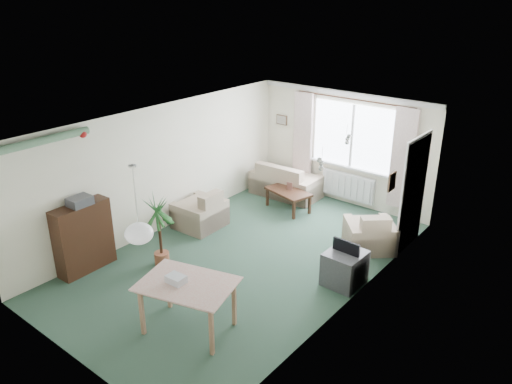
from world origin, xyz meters
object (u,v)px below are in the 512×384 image
Objects in this scene: armchair_corner at (370,229)px; tv_cube at (345,268)px; coffee_table at (288,200)px; dining_table at (189,307)px; pet_bed at (359,239)px; armchair_left at (199,208)px; bookshelf at (84,237)px; houseplant at (160,232)px; sofa at (286,179)px.

tv_cube is at bearing 58.15° from armchair_corner.
tv_cube is (0.22, -1.29, -0.09)m from armchair_corner.
coffee_table is 0.83× the size of dining_table.
armchair_corner is at bearing -22.68° from pet_bed.
tv_cube is (3.20, -0.03, -0.11)m from armchair_left.
dining_table is at bearing -2.83° from bookshelf.
houseplant reaches higher than coffee_table.
coffee_table is at bearing 71.28° from bookshelf.
sofa reaches higher than pet_bed.
bookshelf is 4.81m from pet_bed.
armchair_corner reaches higher than coffee_table.
coffee_table is at bearing 150.25° from armchair_left.
tv_cube is at bearing -36.99° from coffee_table.
armchair_corner is at bearing -12.05° from coffee_table.
houseplant is at bearing -96.44° from coffee_table.
tv_cube is (2.31, -1.74, 0.06)m from coffee_table.
bookshelf is 1.93× the size of tv_cube.
armchair_left is 3.07m from pet_bed.
pet_bed is at bearing 110.10° from tv_cube.
bookshelf reaches higher than tv_cube.
sofa is 2.36m from armchair_left.
coffee_table is 0.82× the size of bookshelf.
tv_cube reaches higher than pet_bed.
houseplant reaches higher than tv_cube.
coffee_table is 2.89m from tv_cube.
sofa is 1.85× the size of armchair_corner.
pet_bed is (-0.24, 0.10, -0.31)m from armchair_corner.
sofa is at bearing 167.99° from armchair_left.
armchair_left is 1.42× the size of tv_cube.
houseplant is at bearing 18.01° from armchair_left.
dining_table is (1.72, -4.68, -0.02)m from sofa.
dining_table reaches higher than pet_bed.
armchair_left is 1.47× the size of pet_bed.
armchair_left is 0.69× the size of houseplant.
bookshelf is at bearing -145.76° from tv_cube.
sofa is 2.52× the size of tv_cube.
sofa is 3.66m from tv_cube.
bookshelf is at bearing -135.53° from houseplant.
houseplant reaches higher than sofa.
bookshelf is at bearing -10.63° from armchair_left.
bookshelf reaches higher than sofa.
armchair_corner reaches higher than dining_table.
houseplant is 1.85m from dining_table.
bookshelf reaches higher than armchair_corner.
coffee_table is (0.89, 1.71, -0.17)m from armchair_left.
coffee_table is 4.25m from dining_table.
houseplant is at bearing 42.78° from bookshelf.
bookshelf is (-3.32, -3.57, 0.22)m from armchair_corner.
armchair_left is at bearing -18.68° from armchair_corner.
armchair_left is 0.74× the size of dining_table.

